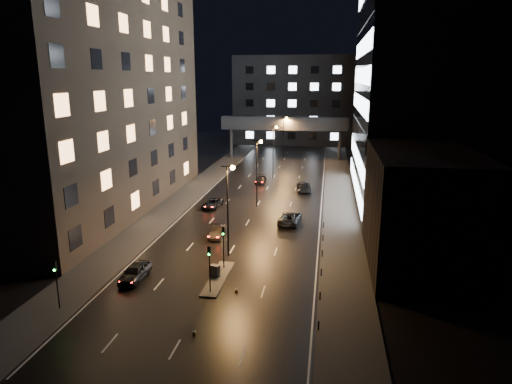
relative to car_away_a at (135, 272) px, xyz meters
The scene contains 26 objects.
ground 40.09m from the car_away_a, 79.05° to the left, with size 160.00×160.00×0.00m, color black.
sidewalk_left 34.71m from the car_away_a, 98.10° to the left, with size 5.00×110.00×0.15m, color #383533.
sidewalk_right 39.82m from the car_away_a, 59.65° to the left, with size 5.00×110.00×0.15m, color #383533.
building_left 33.70m from the car_away_a, 122.52° to the left, with size 15.00×48.00×40.00m, color #2D2319.
building_right_low 29.31m from the car_away_a, 16.84° to the left, with size 10.00×18.00×12.00m, color black.
building_right_glass 52.77m from the car_away_a, 47.31° to the left, with size 20.00×36.00×45.00m, color black.
building_far 98.35m from the car_away_a, 85.53° to the left, with size 34.00×14.00×25.00m, color #333335.
skybridge 70.18m from the car_away_a, 83.74° to the left, with size 30.00×3.00×10.00m.
median_island 8.06m from the car_away_a, ahead, with size 1.60×8.00×0.15m, color #383533.
traffic_signal_near 9.09m from the car_away_a, 25.93° to the left, with size 0.28×0.34×4.40m.
traffic_signal_far 8.40m from the car_away_a, 11.79° to the right, with size 0.28×0.34×4.40m.
traffic_signal_corner 8.00m from the car_away_a, 120.30° to the right, with size 0.28×0.34×4.40m.
bollard_row 18.75m from the car_away_a, 18.20° to the left, with size 0.12×25.12×0.90m.
streetlight_near 12.13m from the car_away_a, 43.42° to the left, with size 1.45×0.50×10.15m.
streetlight_mid_a 29.00m from the car_away_a, 74.14° to the left, with size 1.45×0.50×10.15m.
streetlight_mid_b 48.33m from the car_away_a, 80.68° to the left, with size 1.45×0.50×10.15m.
streetlight_far 68.04m from the car_away_a, 83.42° to the left, with size 1.45×0.50×10.15m.
car_away_a is the anchor object (origin of this frame).
car_away_b 14.06m from the car_away_a, 69.42° to the left, with size 1.51×4.33×1.43m, color black.
car_away_c 25.67m from the car_away_a, 87.58° to the left, with size 2.21×4.79×1.33m, color black.
car_away_d 43.30m from the car_away_a, 82.14° to the left, with size 1.78×4.37×1.27m, color black.
car_toward_a 23.90m from the car_away_a, 56.14° to the left, with size 2.57×5.58×1.55m, color black.
car_toward_b 40.71m from the car_away_a, 69.74° to the left, with size 2.30×5.65×1.64m, color black.
utility_cabinet 7.72m from the car_away_a, 13.36° to the left, with size 0.89×0.55×1.11m, color #505053.
cone_a 10.32m from the car_away_a, ahead, with size 0.35×0.35×0.48m, color #FF640D.
cone_b 12.12m from the car_away_a, 45.58° to the right, with size 0.33×0.33×0.46m, color orange.
Camera 1 is at (10.41, -37.86, 19.11)m, focal length 32.00 mm.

